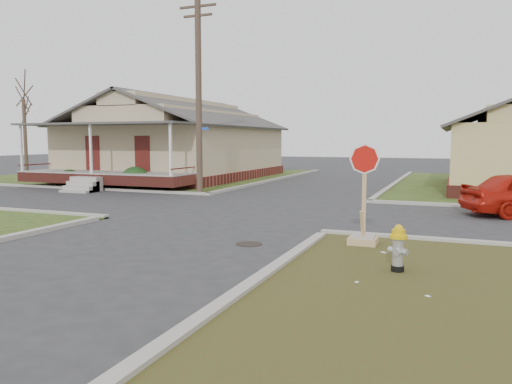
% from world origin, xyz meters
% --- Properties ---
extents(ground, '(120.00, 120.00, 0.00)m').
position_xyz_m(ground, '(0.00, 0.00, 0.00)').
color(ground, '#2D2D30').
rests_on(ground, ground).
extents(verge_far_left, '(19.00, 19.00, 0.05)m').
position_xyz_m(verge_far_left, '(-13.00, 18.00, 0.03)').
color(verge_far_left, '#2B3F16').
rests_on(verge_far_left, ground).
extents(curbs, '(80.00, 40.00, 0.12)m').
position_xyz_m(curbs, '(0.00, 5.00, 0.00)').
color(curbs, '#A6A196').
rests_on(curbs, ground).
extents(manhole, '(0.64, 0.64, 0.01)m').
position_xyz_m(manhole, '(2.20, -0.50, 0.01)').
color(manhole, black).
rests_on(manhole, ground).
extents(corner_house, '(10.10, 15.50, 5.30)m').
position_xyz_m(corner_house, '(-10.00, 16.68, 2.28)').
color(corner_house, maroon).
rests_on(corner_house, ground).
extents(utility_pole, '(1.80, 0.28, 9.00)m').
position_xyz_m(utility_pole, '(-4.20, 8.90, 4.66)').
color(utility_pole, '#48362A').
rests_on(utility_pole, ground).
extents(tree_far_left, '(0.22, 0.22, 4.90)m').
position_xyz_m(tree_far_left, '(-18.00, 12.00, 2.50)').
color(tree_far_left, '#48362A').
rests_on(tree_far_left, verge_far_left).
extents(fire_hydrant, '(0.33, 0.33, 0.89)m').
position_xyz_m(fire_hydrant, '(5.80, -1.91, 0.54)').
color(fire_hydrant, black).
rests_on(fire_hydrant, ground).
extents(stop_sign, '(0.67, 0.66, 2.37)m').
position_xyz_m(stop_sign, '(4.77, 0.34, 0.56)').
color(stop_sign, tan).
rests_on(stop_sign, ground).
extents(hedge_left, '(1.25, 1.03, 0.96)m').
position_xyz_m(hedge_left, '(-12.18, 9.32, 0.53)').
color(hedge_left, '#183A15').
rests_on(hedge_left, verge_far_left).
extents(hedge_right, '(1.45, 1.18, 1.10)m').
position_xyz_m(hedge_right, '(-8.19, 9.53, 0.60)').
color(hedge_right, '#183A15').
rests_on(hedge_right, verge_far_left).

